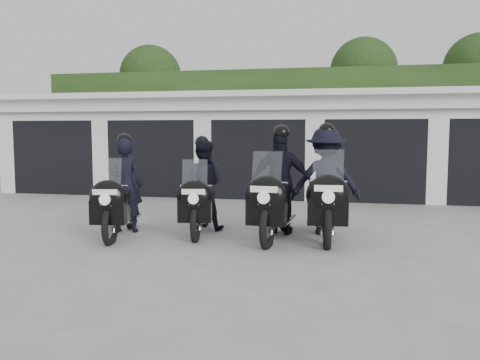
% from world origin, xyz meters
% --- Properties ---
extents(ground, '(80.00, 80.00, 0.00)m').
position_xyz_m(ground, '(0.00, 0.00, 0.00)').
color(ground, '#9E9E99').
rests_on(ground, ground).
extents(garage_block, '(16.40, 6.80, 2.96)m').
position_xyz_m(garage_block, '(-0.00, 8.06, 1.42)').
color(garage_block, silver).
rests_on(garage_block, ground).
extents(background_vegetation, '(20.00, 3.90, 5.80)m').
position_xyz_m(background_vegetation, '(0.37, 12.92, 2.77)').
color(background_vegetation, '#193312').
rests_on(background_vegetation, ground).
extents(police_bike_a, '(0.89, 2.17, 1.90)m').
position_xyz_m(police_bike_a, '(-1.59, 0.26, 0.76)').
color(police_bike_a, black).
rests_on(police_bike_a, ground).
extents(police_bike_b, '(0.98, 2.12, 1.86)m').
position_xyz_m(police_bike_b, '(-0.26, 0.86, 0.78)').
color(police_bike_b, black).
rests_on(police_bike_b, ground).
extents(police_bike_c, '(1.16, 2.37, 2.07)m').
position_xyz_m(police_bike_c, '(1.22, 0.75, 0.87)').
color(police_bike_c, black).
rests_on(police_bike_c, ground).
extents(police_bike_d, '(1.30, 2.42, 2.10)m').
position_xyz_m(police_bike_d, '(2.04, 0.96, 0.90)').
color(police_bike_d, black).
rests_on(police_bike_d, ground).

